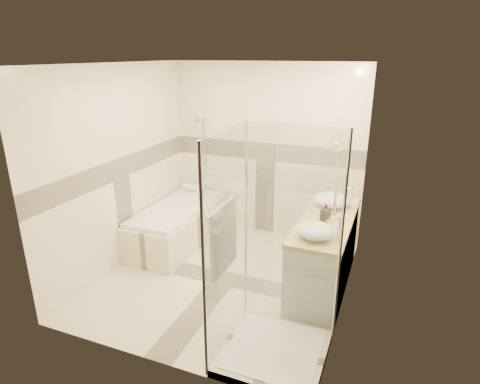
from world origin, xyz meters
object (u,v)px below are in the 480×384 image
at_px(vanity, 324,253).
at_px(amenity_bottle_a, 323,216).
at_px(vessel_sink_near, 332,200).
at_px(vessel_sink_far, 316,231).
at_px(shower_enclosure, 265,301).
at_px(bathtub, 177,223).
at_px(amenity_bottle_b, 326,211).

relative_size(vanity, amenity_bottle_a, 9.97).
relative_size(vessel_sink_near, vessel_sink_far, 1.11).
bearing_deg(amenity_bottle_a, shower_enclosure, -103.55).
distance_m(bathtub, vessel_sink_near, 2.22).
xyz_separation_m(vessel_sink_near, amenity_bottle_a, (0.00, -0.55, -0.00)).
distance_m(bathtub, shower_enclosure, 2.47).
bearing_deg(vanity, amenity_bottle_b, 145.02).
relative_size(bathtub, vanity, 1.05).
height_order(bathtub, vanity, vanity).
distance_m(bathtub, vanity, 2.18).
distance_m(bathtub, amenity_bottle_a, 2.27).
relative_size(bathtub, amenity_bottle_b, 10.24).
height_order(vessel_sink_near, amenity_bottle_b, vessel_sink_near).
distance_m(shower_enclosure, amenity_bottle_b, 1.38).
relative_size(vanity, vessel_sink_far, 4.28).
bearing_deg(bathtub, vessel_sink_near, 1.61).
bearing_deg(vessel_sink_near, vessel_sink_far, -90.00).
bearing_deg(vanity, shower_enclosure, -102.97).
xyz_separation_m(vanity, vessel_sink_near, (-0.02, 0.41, 0.51)).
relative_size(shower_enclosure, vessel_sink_far, 5.39).
bearing_deg(vessel_sink_far, amenity_bottle_a, 90.00).
height_order(vessel_sink_far, amenity_bottle_a, amenity_bottle_a).
bearing_deg(amenity_bottle_a, vessel_sink_far, -90.00).
relative_size(vessel_sink_near, amenity_bottle_a, 2.59).
distance_m(vanity, shower_enclosure, 1.31).
relative_size(bathtub, vessel_sink_far, 4.50).
xyz_separation_m(vanity, vessel_sink_far, (-0.02, -0.53, 0.50)).
height_order(vessel_sink_far, amenity_bottle_b, amenity_bottle_b).
bearing_deg(vessel_sink_far, shower_enclosure, -110.13).
height_order(vessel_sink_near, vessel_sink_far, vessel_sink_near).
bearing_deg(amenity_bottle_a, amenity_bottle_b, 90.00).
bearing_deg(vessel_sink_far, bathtub, 157.63).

